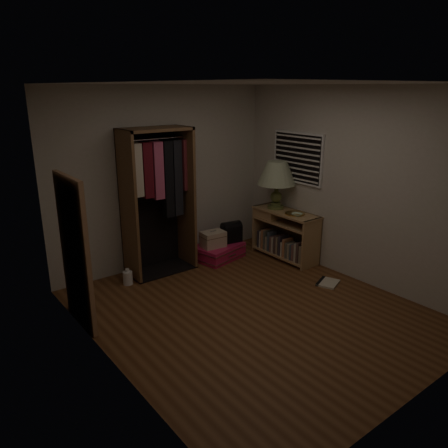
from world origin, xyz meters
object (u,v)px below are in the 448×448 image
(console_bookshelf, at_px, (283,233))
(black_bag, at_px, (231,231))
(floor_mirror, at_px, (75,252))
(table_lamp, at_px, (277,174))
(open_wardrobe, at_px, (159,188))
(train_case, at_px, (213,239))
(white_jug, at_px, (128,278))
(pink_suitcase, at_px, (219,251))

(console_bookshelf, distance_m, black_bag, 0.81)
(console_bookshelf, height_order, floor_mirror, floor_mirror)
(console_bookshelf, relative_size, table_lamp, 1.52)
(open_wardrobe, bearing_deg, black_bag, -8.62)
(open_wardrobe, distance_m, black_bag, 1.43)
(open_wardrobe, bearing_deg, floor_mirror, -152.58)
(console_bookshelf, xyz_separation_m, floor_mirror, (-3.24, -0.04, 0.46))
(floor_mirror, relative_size, table_lamp, 2.30)
(train_case, distance_m, white_jug, 1.44)
(open_wardrobe, height_order, floor_mirror, open_wardrobe)
(floor_mirror, bearing_deg, pink_suitcase, 14.04)
(floor_mirror, xyz_separation_m, white_jug, (0.86, 0.60, -0.75))
(floor_mirror, height_order, white_jug, floor_mirror)
(black_bag, relative_size, table_lamp, 0.44)
(white_jug, bearing_deg, train_case, -0.99)
(open_wardrobe, relative_size, table_lamp, 2.77)
(train_case, bearing_deg, floor_mirror, -161.72)
(table_lamp, bearing_deg, train_case, 160.46)
(console_bookshelf, relative_size, train_case, 2.98)
(console_bookshelf, bearing_deg, train_case, 151.12)
(black_bag, bearing_deg, train_case, -168.24)
(console_bookshelf, bearing_deg, open_wardrobe, 157.44)
(pink_suitcase, bearing_deg, console_bookshelf, -45.41)
(open_wardrobe, xyz_separation_m, pink_suitcase, (0.91, -0.17, -1.10))
(table_lamp, bearing_deg, black_bag, 148.58)
(black_bag, bearing_deg, floor_mirror, -158.72)
(white_jug, bearing_deg, black_bag, -0.13)
(white_jug, bearing_deg, console_bookshelf, -13.13)
(pink_suitcase, bearing_deg, white_jug, 168.05)
(train_case, xyz_separation_m, black_bag, (0.37, 0.02, 0.05))
(console_bookshelf, distance_m, pink_suitcase, 1.04)
(open_wardrobe, xyz_separation_m, white_jug, (-0.63, -0.17, -1.12))
(train_case, relative_size, black_bag, 1.14)
(console_bookshelf, xyz_separation_m, white_jug, (-2.38, 0.56, -0.30))
(pink_suitcase, xyz_separation_m, white_jug, (-1.54, 0.00, -0.02))
(white_jug, bearing_deg, open_wardrobe, 15.25)
(black_bag, bearing_deg, table_lamp, -22.83)
(black_bag, bearing_deg, pink_suitcase, -172.29)
(console_bookshelf, xyz_separation_m, pink_suitcase, (-0.84, 0.56, -0.28))
(pink_suitcase, xyz_separation_m, train_case, (-0.12, -0.02, 0.24))
(floor_mirror, distance_m, train_case, 2.40)
(console_bookshelf, distance_m, floor_mirror, 3.27)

